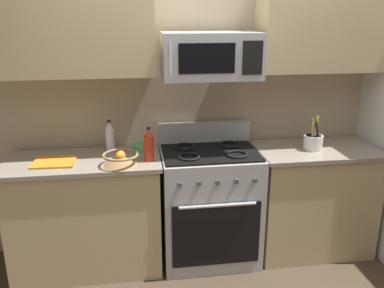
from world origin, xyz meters
name	(u,v)px	position (x,y,z in m)	size (l,w,h in m)	color
wall_back	(202,95)	(0.00, 0.96, 1.30)	(8.00, 0.10, 2.60)	tan
counter_left	(87,214)	(-0.97, 0.60, 0.46)	(1.15, 0.58, 0.91)	tan
range_oven	(209,204)	(0.00, 0.60, 0.47)	(0.76, 0.63, 1.09)	#B2B5BA
counter_right	(312,199)	(0.88, 0.60, 0.46)	(0.98, 0.58, 0.91)	tan
microwave	(211,55)	(0.00, 0.62, 1.65)	(0.71, 0.44, 0.33)	#B2B5BA
upper_cabinets_left	(73,26)	(-0.97, 0.74, 1.86)	(1.14, 0.34, 0.70)	tan
upper_cabinets_right	(321,25)	(0.88, 0.74, 1.86)	(0.97, 0.34, 0.70)	tan
utensil_crock	(313,141)	(0.83, 0.57, 0.98)	(0.15, 0.15, 0.27)	white
fruit_basket	(121,159)	(-0.68, 0.43, 0.96)	(0.26, 0.26, 0.10)	#9E7A4C
cutting_board	(54,162)	(-1.16, 0.55, 0.92)	(0.30, 0.24, 0.02)	orange
bottle_vinegar	(110,137)	(-0.76, 0.75, 1.03)	(0.07, 0.07, 0.25)	silver
bottle_hot_sauce	(149,146)	(-0.47, 0.50, 1.03)	(0.07, 0.07, 0.25)	red
prep_bowl	(141,147)	(-0.52, 0.74, 0.94)	(0.14, 0.14, 0.05)	#59AD66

